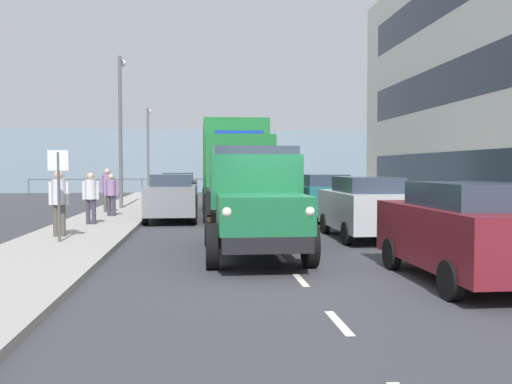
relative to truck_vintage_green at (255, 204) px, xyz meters
The scene contains 20 objects.
ground_plane 8.43m from the truck_vintage_green, 93.80° to the right, with size 80.00×80.00×0.00m, color #38383D.
sidewalk_left 10.13m from the truck_vintage_green, 124.22° to the right, with size 2.75×41.45×0.15m, color #9E9993.
sidewalk_right 9.56m from the truck_vintage_green, 61.31° to the right, with size 2.75×41.45×0.15m, color #9E9993.
road_centreline_markings 7.69m from the truck_vintage_green, 94.18° to the right, with size 0.12×37.10×0.01m.
sea_horizon 32.08m from the truck_vintage_green, 90.99° to the right, with size 80.00×0.80×5.00m, color gray.
seawall_railing 28.46m from the truck_vintage_green, 91.12° to the right, with size 28.08×0.08×1.20m.
truck_vintage_green is the anchor object (origin of this frame).
lorry_cargo_green 10.56m from the truck_vintage_green, 91.10° to the right, with size 2.58×8.20×3.87m.
car_maroon_kerbside_near 4.47m from the truck_vintage_green, 138.47° to the left, with size 1.87×4.01×1.72m.
car_silver_kerbside_1 4.35m from the truck_vintage_green, 140.41° to the right, with size 1.84×3.91×1.72m.
car_teal_kerbside_2 8.83m from the truck_vintage_green, 112.26° to the right, with size 1.87×4.34×1.72m.
car_grey_oppositeside_0 8.59m from the truck_vintage_green, 74.92° to the right, with size 1.85×4.02×1.72m.
car_black_oppositeside_1 14.64m from the truck_vintage_green, 81.22° to the right, with size 1.80×4.54×1.72m.
pedestrian_with_bag 5.73m from the truck_vintage_green, 30.98° to the right, with size 0.53×0.34×1.74m.
pedestrian_by_lamp 7.66m from the truck_vintage_green, 52.15° to the right, with size 0.53×0.34×1.66m.
pedestrian_near_railing 10.10m from the truck_vintage_green, 63.33° to the right, with size 0.53×0.34×1.58m.
pedestrian_couple_b 11.94m from the truck_vintage_green, 65.35° to the right, with size 0.53×0.34×1.78m.
lamp_post_promenade 14.43m from the truck_vintage_green, 70.31° to the right, with size 0.32×1.14×6.82m.
lamp_post_far 26.32m from the truck_vintage_green, 79.64° to the right, with size 0.32×1.14×5.86m.
street_sign 5.04m from the truck_vintage_green, 22.13° to the right, with size 0.50×0.07×2.25m.
Camera 1 is at (1.74, 9.83, 1.97)m, focal length 38.00 mm.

